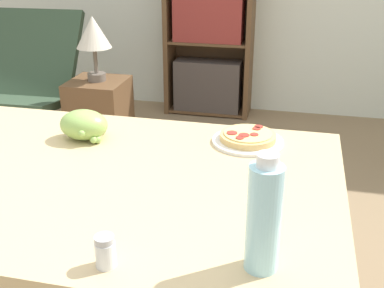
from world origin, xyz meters
The scene contains 9 objects.
dining_table centered at (0.09, -0.15, 0.65)m, with size 1.34×0.90×0.74m.
pizza_on_plate centered at (0.47, 0.16, 0.76)m, with size 0.23×0.23×0.04m.
grape_bunch centered at (-0.05, 0.08, 0.79)m, with size 0.16×0.13×0.10m.
drink_bottle centered at (0.57, -0.45, 0.86)m, with size 0.07×0.07×0.25m.
salt_shaker centered at (0.27, -0.52, 0.78)m, with size 0.04×0.04×0.07m.
lounge_chair_near centered at (-1.16, 1.51, 0.29)m, with size 0.65×0.78×0.88m.
bookshelf centered at (-0.10, 2.45, 0.81)m, with size 0.68×0.29×1.72m.
side_table centered at (-0.59, 1.41, 0.26)m, with size 0.34×0.34×0.53m.
table_lamp centered at (-0.59, 1.41, 0.81)m, with size 0.21×0.21×0.39m.
Camera 1 is at (0.61, -1.24, 1.36)m, focal length 45.00 mm.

